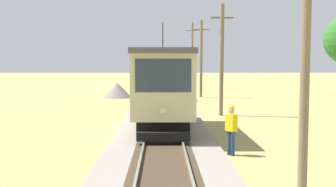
# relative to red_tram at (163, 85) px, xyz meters

# --- Properties ---
(red_tram) EXTENTS (2.60, 8.54, 4.79)m
(red_tram) POSITION_rel_red_tram_xyz_m (0.00, 0.00, 0.00)
(red_tram) COLOR beige
(red_tram) RESTS_ON rail_right
(freight_car) EXTENTS (2.40, 5.20, 2.31)m
(freight_car) POSITION_rel_red_tram_xyz_m (-0.00, 18.36, -0.64)
(freight_car) COLOR brown
(freight_car) RESTS_ON rail_right
(utility_pole_near_tram) EXTENTS (1.40, 0.33, 7.16)m
(utility_pole_near_tram) POSITION_rel_red_tram_xyz_m (3.56, -9.43, 1.48)
(utility_pole_near_tram) COLOR #7A664C
(utility_pole_near_tram) RESTS_ON ground
(utility_pole_mid) EXTENTS (1.40, 0.57, 6.73)m
(utility_pole_mid) POSITION_rel_red_tram_xyz_m (3.56, 6.25, 1.26)
(utility_pole_mid) COLOR #7A664C
(utility_pole_mid) RESTS_ON ground
(utility_pole_far) EXTENTS (1.40, 0.61, 7.04)m
(utility_pole_far) POSITION_rel_red_tram_xyz_m (3.56, 20.20, 1.42)
(utility_pole_far) COLOR #7A664C
(utility_pole_far) RESTS_ON ground
(utility_pole_distant) EXTENTS (1.40, 0.49, 7.92)m
(utility_pole_distant) POSITION_rel_red_tram_xyz_m (3.56, 32.44, 1.86)
(utility_pole_distant) COLOR #7A664C
(utility_pole_distant) RESTS_ON ground
(gravel_pile) EXTENTS (2.71, 2.71, 1.38)m
(gravel_pile) POSITION_rel_red_tram_xyz_m (-4.11, 19.80, -1.50)
(gravel_pile) COLOR gray
(gravel_pile) RESTS_ON ground
(track_worker) EXTENTS (0.42, 0.45, 1.78)m
(track_worker) POSITION_rel_red_tram_xyz_m (2.37, -5.22, -1.21)
(track_worker) COLOR navy
(track_worker) RESTS_ON ground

